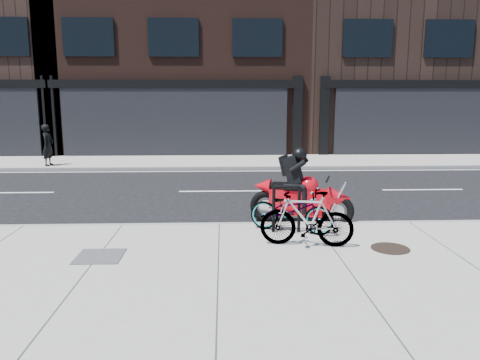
{
  "coord_description": "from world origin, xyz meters",
  "views": [
    {
      "loc": [
        0.09,
        -11.38,
        2.76
      ],
      "look_at": [
        0.46,
        -1.12,
        0.9
      ],
      "focal_mm": 35.0,
      "sensor_mm": 36.0,
      "label": 1
    }
  ],
  "objects_px": {
    "bike_rack": "(286,205)",
    "motorcycle": "(306,194)",
    "pedestrian": "(48,145)",
    "manhole_cover": "(390,248)",
    "utility_grate": "(100,256)",
    "bicycle_rear": "(307,219)",
    "bicycle_front": "(291,210)"
  },
  "relations": [
    {
      "from": "manhole_cover",
      "to": "pedestrian",
      "type": "bearing_deg",
      "value": 133.05
    },
    {
      "from": "motorcycle",
      "to": "pedestrian",
      "type": "height_order",
      "value": "pedestrian"
    },
    {
      "from": "motorcycle",
      "to": "utility_grate",
      "type": "distance_m",
      "value": 4.49
    },
    {
      "from": "utility_grate",
      "to": "bicycle_rear",
      "type": "bearing_deg",
      "value": 7.38
    },
    {
      "from": "bicycle_rear",
      "to": "pedestrian",
      "type": "bearing_deg",
      "value": -130.5
    },
    {
      "from": "motorcycle",
      "to": "manhole_cover",
      "type": "height_order",
      "value": "motorcycle"
    },
    {
      "from": "bicycle_front",
      "to": "pedestrian",
      "type": "relative_size",
      "value": 1.07
    },
    {
      "from": "bike_rack",
      "to": "manhole_cover",
      "type": "xyz_separation_m",
      "value": [
        1.68,
        -1.09,
        -0.54
      ]
    },
    {
      "from": "bike_rack",
      "to": "motorcycle",
      "type": "bearing_deg",
      "value": 60.75
    },
    {
      "from": "bike_rack",
      "to": "manhole_cover",
      "type": "distance_m",
      "value": 2.07
    },
    {
      "from": "manhole_cover",
      "to": "utility_grate",
      "type": "relative_size",
      "value": 0.88
    },
    {
      "from": "bicycle_front",
      "to": "pedestrian",
      "type": "height_order",
      "value": "pedestrian"
    },
    {
      "from": "pedestrian",
      "to": "manhole_cover",
      "type": "relative_size",
      "value": 2.37
    },
    {
      "from": "pedestrian",
      "to": "bike_rack",
      "type": "bearing_deg",
      "value": -132.29
    },
    {
      "from": "bicycle_rear",
      "to": "motorcycle",
      "type": "height_order",
      "value": "motorcycle"
    },
    {
      "from": "manhole_cover",
      "to": "bike_rack",
      "type": "bearing_deg",
      "value": 146.92
    },
    {
      "from": "bike_rack",
      "to": "utility_grate",
      "type": "distance_m",
      "value": 3.57
    },
    {
      "from": "bike_rack",
      "to": "utility_grate",
      "type": "xyz_separation_m",
      "value": [
        -3.28,
        -1.32,
        -0.54
      ]
    },
    {
      "from": "bicycle_rear",
      "to": "utility_grate",
      "type": "bearing_deg",
      "value": -72.19
    },
    {
      "from": "bicycle_front",
      "to": "utility_grate",
      "type": "height_order",
      "value": "bicycle_front"
    },
    {
      "from": "bicycle_rear",
      "to": "pedestrian",
      "type": "relative_size",
      "value": 1.05
    },
    {
      "from": "bike_rack",
      "to": "bicycle_rear",
      "type": "bearing_deg",
      "value": -74.22
    },
    {
      "from": "manhole_cover",
      "to": "motorcycle",
      "type": "bearing_deg",
      "value": 118.8
    },
    {
      "from": "bicycle_front",
      "to": "motorcycle",
      "type": "bearing_deg",
      "value": -0.15
    },
    {
      "from": "bicycle_rear",
      "to": "utility_grate",
      "type": "xyz_separation_m",
      "value": [
        -3.52,
        -0.46,
        -0.49
      ]
    },
    {
      "from": "bicycle_rear",
      "to": "bicycle_front",
      "type": "bearing_deg",
      "value": -160.14
    },
    {
      "from": "bicycle_rear",
      "to": "utility_grate",
      "type": "relative_size",
      "value": 2.19
    },
    {
      "from": "bike_rack",
      "to": "pedestrian",
      "type": "xyz_separation_m",
      "value": [
        -7.85,
        9.1,
        0.24
      ]
    },
    {
      "from": "manhole_cover",
      "to": "bicycle_rear",
      "type": "bearing_deg",
      "value": 170.76
    },
    {
      "from": "bicycle_front",
      "to": "bike_rack",
      "type": "bearing_deg",
      "value": 114.4
    },
    {
      "from": "bicycle_rear",
      "to": "manhole_cover",
      "type": "bearing_deg",
      "value": 91.18
    },
    {
      "from": "bike_rack",
      "to": "bicycle_front",
      "type": "height_order",
      "value": "bike_rack"
    }
  ]
}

